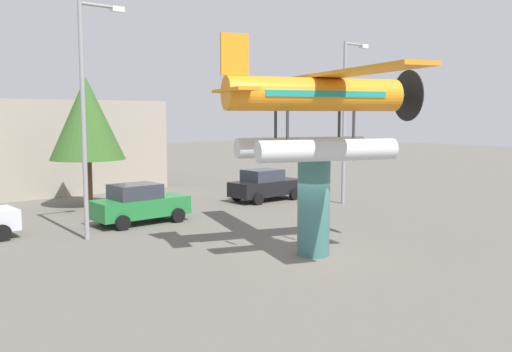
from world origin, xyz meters
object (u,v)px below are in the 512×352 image
object	(u,v)px
storefront_building	(36,147)
tree_east	(87,119)
car_mid_green	(139,204)
car_far_black	(265,185)
display_pedestal	(314,207)
streetlight_secondary	(347,111)
streetlight_primary	(87,105)
floatplane_monument	(318,109)

from	to	relation	value
storefront_building	tree_east	world-z (taller)	tree_east
car_mid_green	car_far_black	size ratio (longest dim) A/B	1.00
display_pedestal	storefront_building	xyz separation A→B (m)	(-1.51, 22.00, 1.18)
car_mid_green	streetlight_secondary	bearing A→B (deg)	-10.70
streetlight_secondary	car_mid_green	bearing A→B (deg)	169.30
car_far_black	car_mid_green	bearing A→B (deg)	-170.93
streetlight_primary	car_mid_green	bearing A→B (deg)	28.27
display_pedestal	streetlight_primary	size ratio (longest dim) A/B	0.37
car_far_black	tree_east	xyz separation A→B (m)	(-8.38, 4.29, 3.69)
tree_east	streetlight_primary	bearing A→B (deg)	-113.72
car_mid_green	storefront_building	size ratio (longest dim) A/B	0.28
streetlight_primary	streetlight_secondary	bearing A→B (deg)	-2.16
storefront_building	tree_east	distance (m)	7.66
floatplane_monument	car_far_black	bearing A→B (deg)	76.98
streetlight_primary	tree_east	size ratio (longest dim) A/B	1.34
car_far_black	streetlight_secondary	xyz separation A→B (m)	(2.68, -3.50, 4.06)
streetlight_secondary	tree_east	xyz separation A→B (m)	(-11.06, 7.79, -0.38)
floatplane_monument	storefront_building	bearing A→B (deg)	114.52
car_far_black	streetlight_secondary	bearing A→B (deg)	-52.57
display_pedestal	streetlight_primary	distance (m)	9.33
car_mid_green	tree_east	bearing A→B (deg)	87.73
streetlight_secondary	car_far_black	bearing A→B (deg)	127.43
floatplane_monument	car_far_black	size ratio (longest dim) A/B	2.41
display_pedestal	car_mid_green	world-z (taller)	display_pedestal
floatplane_monument	display_pedestal	bearing A→B (deg)	-180.00
floatplane_monument	car_mid_green	bearing A→B (deg)	121.93
car_mid_green	tree_east	distance (m)	6.76
tree_east	car_far_black	bearing A→B (deg)	-27.12
car_far_black	display_pedestal	bearing A→B (deg)	-123.90
floatplane_monument	tree_east	bearing A→B (deg)	116.60
storefront_building	display_pedestal	bearing A→B (deg)	-86.08
floatplane_monument	car_far_black	xyz separation A→B (m)	(6.76, 10.29, -4.08)
floatplane_monument	streetlight_secondary	xyz separation A→B (m)	(9.45, 6.79, -0.01)
streetlight_primary	tree_east	bearing A→B (deg)	66.28
car_far_black	floatplane_monument	bearing A→B (deg)	-123.31
floatplane_monument	car_mid_green	world-z (taller)	floatplane_monument
streetlight_secondary	tree_east	world-z (taller)	streetlight_secondary
streetlight_primary	tree_east	distance (m)	7.95
display_pedestal	car_far_black	xyz separation A→B (m)	(6.89, 10.25, -0.76)
streetlight_primary	storefront_building	bearing A→B (deg)	77.85
car_mid_green	tree_east	world-z (taller)	tree_east
floatplane_monument	streetlight_primary	distance (m)	8.76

